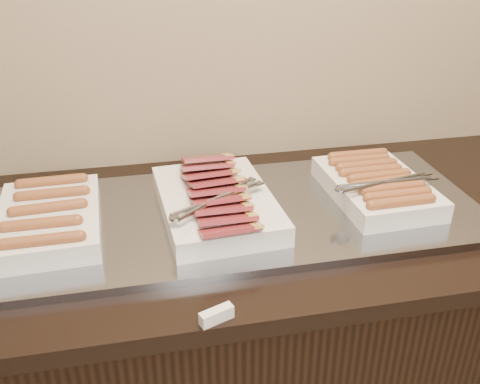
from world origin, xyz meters
The scene contains 6 objects.
counter centered at (0.00, 2.13, 0.45)m, with size 2.06×0.76×0.90m.
warming_tray centered at (0.02, 2.13, 0.91)m, with size 1.20×0.50×0.02m, color gray.
dish_left centered at (-0.41, 2.13, 0.95)m, with size 0.24×0.35×0.07m.
dish_center centered at (-0.03, 2.13, 0.95)m, with size 0.28×0.41×0.09m.
dish_right centered at (0.38, 2.13, 0.95)m, with size 0.27×0.34×0.08m.
label_holder centered at (-0.09, 1.77, 0.91)m, with size 0.07×0.02×0.03m, color silver.
Camera 1 is at (-0.20, 1.02, 1.56)m, focal length 40.00 mm.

